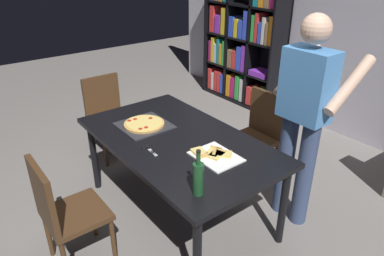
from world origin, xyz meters
TOP-DOWN VIEW (x-y plane):
  - ground_plane at (0.00, 0.00)m, footprint 12.00×12.00m
  - back_wall at (0.00, 2.60)m, footprint 6.40×0.10m
  - dining_table at (0.00, 0.00)m, footprint 1.76×1.01m
  - chair_near_camera at (-0.00, -0.99)m, footprint 0.42×0.42m
  - chair_far_side at (0.00, 0.99)m, footprint 0.42×0.42m
  - chair_left_end at (-1.37, 0.00)m, footprint 0.42×0.42m
  - bookshelf at (-1.63, 2.37)m, footprint 1.40×0.35m
  - person_serving_pizza at (0.63, 0.77)m, footprint 0.55×0.54m
  - pepperoni_pizza_on_tray at (-0.37, -0.09)m, footprint 0.41×0.41m
  - pizza_slices_on_towel at (0.40, 0.06)m, footprint 0.36×0.28m
  - wine_bottle at (0.68, -0.33)m, footprint 0.07×0.07m
  - kitchen_scissors at (0.01, -0.28)m, footprint 0.19×0.09m

SIDE VIEW (x-z plane):
  - ground_plane at x=0.00m, z-range 0.00..0.00m
  - chair_near_camera at x=0.00m, z-range 0.06..0.96m
  - chair_far_side at x=0.00m, z-range 0.06..0.96m
  - chair_left_end at x=-1.37m, z-range 0.06..0.96m
  - dining_table at x=0.00m, z-range 0.31..1.06m
  - kitchen_scissors at x=0.01m, z-range 0.75..0.76m
  - pizza_slices_on_towel at x=0.40m, z-range 0.75..0.78m
  - pepperoni_pizza_on_tray at x=-0.37m, z-range 0.75..0.78m
  - wine_bottle at x=0.68m, z-range 0.71..1.03m
  - bookshelf at x=-1.63m, z-range -0.05..1.90m
  - person_serving_pizza at x=0.63m, z-range 0.12..1.87m
  - back_wall at x=0.00m, z-range 0.00..2.80m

